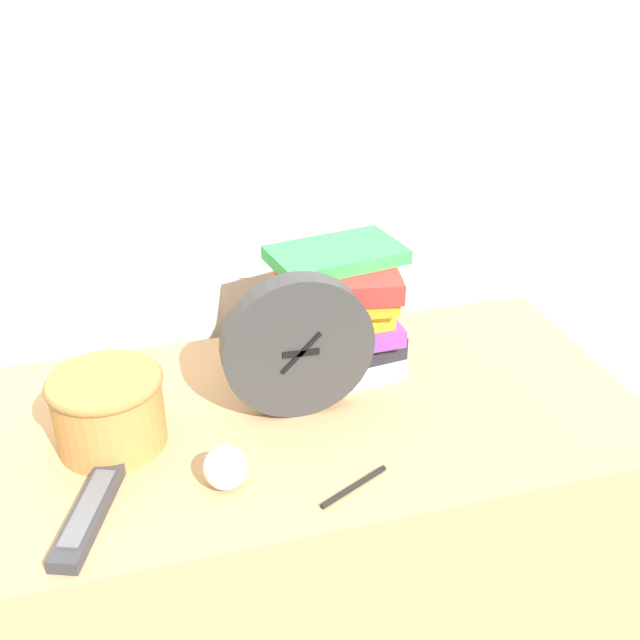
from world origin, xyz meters
TOP-DOWN VIEW (x-y plane):
  - wall_back at (0.00, 0.61)m, footprint 6.00×0.04m
  - desk at (0.00, 0.27)m, footprint 1.23×0.54m
  - desk_clock at (0.06, 0.27)m, footprint 0.24×0.04m
  - book_stack at (0.15, 0.38)m, footprint 0.24×0.22m
  - basket at (-0.24, 0.27)m, footprint 0.17×0.17m
  - tv_remote at (-0.27, 0.11)m, footprint 0.11×0.20m
  - crumpled_paper_ball at (-0.08, 0.13)m, footprint 0.06×0.06m
  - pen at (0.09, 0.07)m, footprint 0.11×0.06m

SIDE VIEW (x-z plane):
  - desk at x=0.00m, z-range 0.00..0.71m
  - pen at x=0.09m, z-range 0.71..0.72m
  - tv_remote at x=-0.27m, z-range 0.71..0.74m
  - crumpled_paper_ball at x=-0.08m, z-range 0.71..0.78m
  - basket at x=-0.24m, z-range 0.72..0.84m
  - book_stack at x=0.15m, z-range 0.72..0.94m
  - desk_clock at x=0.06m, z-range 0.71..0.96m
  - wall_back at x=0.00m, z-range 0.00..2.40m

